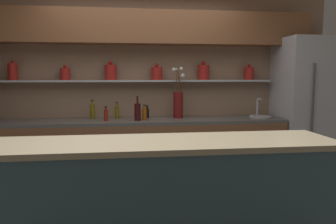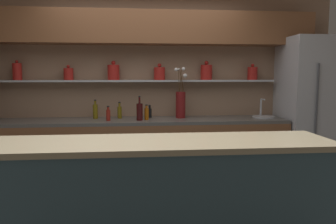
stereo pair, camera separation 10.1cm
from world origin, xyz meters
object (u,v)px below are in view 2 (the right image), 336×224
(sink_fixture, at_px, (263,116))
(bottle_wine_4, at_px, (140,111))
(bottle_sauce_1, at_px, (108,115))
(bottle_sauce_5, at_px, (150,112))
(flower_vase, at_px, (181,103))
(bottle_oil_3, at_px, (95,111))
(refrigerator, at_px, (311,112))
(bottle_oil_0, at_px, (120,112))
(bottle_sauce_2, at_px, (147,113))

(sink_fixture, bearing_deg, bottle_wine_4, -175.94)
(bottle_sauce_1, bearing_deg, bottle_sauce_5, 25.15)
(bottle_wine_4, height_order, bottle_sauce_5, bottle_wine_4)
(flower_vase, relative_size, bottle_oil_3, 2.70)
(refrigerator, distance_m, sink_fixture, 0.65)
(flower_vase, distance_m, bottle_oil_3, 1.12)
(refrigerator, height_order, sink_fixture, refrigerator)
(refrigerator, height_order, bottle_sauce_5, refrigerator)
(sink_fixture, xyz_separation_m, bottle_sauce_1, (-2.04, -0.11, 0.05))
(flower_vase, relative_size, sink_fixture, 2.29)
(flower_vase, height_order, bottle_oil_0, flower_vase)
(bottle_sauce_2, xyz_separation_m, bottle_wine_4, (-0.09, -0.05, 0.03))
(bottle_oil_3, relative_size, bottle_wine_4, 0.81)
(bottle_oil_0, xyz_separation_m, bottle_sauce_5, (0.40, 0.02, -0.01))
(flower_vase, height_order, bottle_sauce_5, flower_vase)
(sink_fixture, bearing_deg, refrigerator, -4.35)
(bottle_sauce_2, relative_size, bottle_sauce_5, 1.15)
(bottle_oil_0, bearing_deg, bottle_oil_3, 179.33)
(sink_fixture, height_order, bottle_wine_4, bottle_wine_4)
(refrigerator, relative_size, bottle_oil_3, 7.99)
(flower_vase, height_order, bottle_sauce_1, flower_vase)
(sink_fixture, height_order, bottle_sauce_1, sink_fixture)
(bottle_sauce_1, bearing_deg, bottle_wine_4, -1.63)
(flower_vase, xyz_separation_m, bottle_sauce_5, (-0.41, 0.08, -0.13))
(bottle_oil_0, xyz_separation_m, bottle_wine_4, (0.26, -0.24, 0.03))
(bottle_oil_3, xyz_separation_m, bottle_sauce_5, (0.71, 0.02, -0.03))
(refrigerator, bearing_deg, bottle_sauce_1, -178.78)
(bottle_oil_0, relative_size, bottle_oil_3, 0.87)
(sink_fixture, distance_m, bottle_wine_4, 1.66)
(refrigerator, relative_size, flower_vase, 2.96)
(bottle_sauce_1, xyz_separation_m, bottle_sauce_2, (0.48, 0.04, 0.00))
(bottle_oil_0, bearing_deg, bottle_sauce_1, -119.74)
(refrigerator, bearing_deg, bottle_sauce_5, 174.98)
(refrigerator, relative_size, bottle_sauce_2, 10.10)
(bottle_wine_4, bearing_deg, refrigerator, 1.71)
(bottle_sauce_2, distance_m, bottle_sauce_5, 0.21)
(bottle_sauce_2, bearing_deg, bottle_oil_0, 151.96)
(sink_fixture, distance_m, bottle_sauce_2, 1.56)
(bottle_sauce_1, bearing_deg, sink_fixture, 2.98)
(flower_vase, distance_m, sink_fixture, 1.13)
(bottle_oil_3, bearing_deg, refrigerator, -3.41)
(bottle_sauce_1, relative_size, bottle_oil_3, 0.75)
(bottle_sauce_1, xyz_separation_m, bottle_oil_3, (-0.19, 0.23, 0.02))
(flower_vase, bearing_deg, bottle_oil_3, 177.07)
(sink_fixture, xyz_separation_m, bottle_sauce_5, (-1.51, 0.14, 0.05))
(refrigerator, height_order, bottle_wine_4, refrigerator)
(bottle_sauce_1, height_order, bottle_sauce_5, bottle_sauce_1)
(bottle_oil_3, bearing_deg, bottle_sauce_1, -50.85)
(flower_vase, relative_size, bottle_sauce_1, 3.62)
(bottle_sauce_2, bearing_deg, flower_vase, 16.26)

